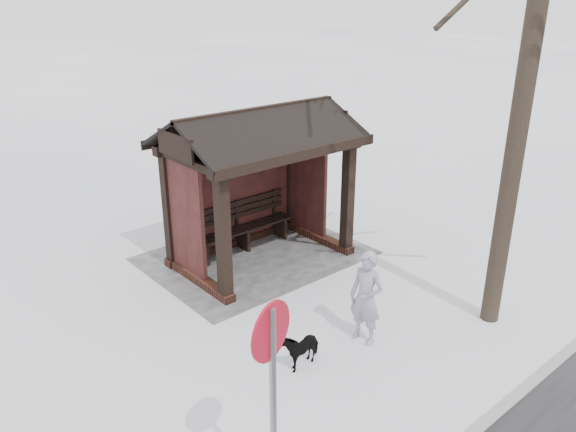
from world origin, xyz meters
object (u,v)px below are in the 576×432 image
(pedestrian, at_px, (366,298))
(dog, at_px, (299,347))
(bus_shelter, at_px, (255,154))
(road_sign, at_px, (272,364))

(pedestrian, xyz_separation_m, dog, (1.16, -0.21, -0.47))
(dog, bearing_deg, pedestrian, 72.42)
(bus_shelter, height_order, road_sign, bus_shelter)
(bus_shelter, relative_size, pedestrian, 2.40)
(dog, bearing_deg, road_sign, -55.65)
(road_sign, bearing_deg, bus_shelter, -143.24)
(road_sign, bearing_deg, pedestrian, -172.36)
(bus_shelter, height_order, pedestrian, bus_shelter)
(bus_shelter, height_order, dog, bus_shelter)
(bus_shelter, bearing_deg, road_sign, 54.00)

